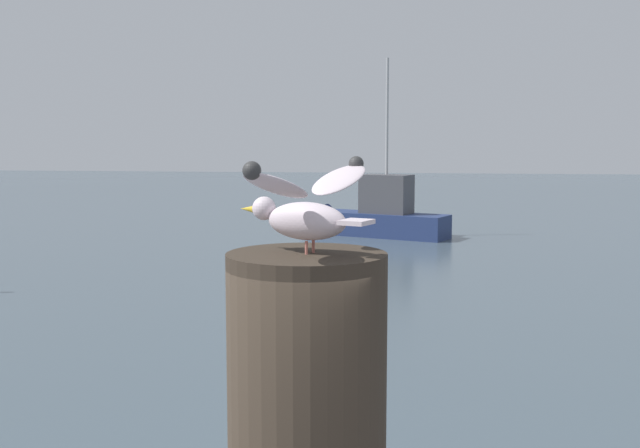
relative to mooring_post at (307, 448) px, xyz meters
The scene contains 3 objects.
mooring_post is the anchor object (origin of this frame).
seagull 0.66m from the mooring_post, 158.75° to the left, with size 0.38×0.56×0.25m.
boat_navy 20.88m from the mooring_post, 94.12° to the left, with size 4.74×2.68×5.14m.
Camera 1 is at (1.39, -2.61, 2.84)m, focal length 44.86 mm.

